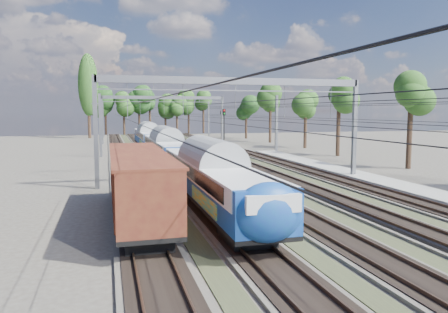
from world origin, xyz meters
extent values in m
cube|color=#47423A|center=(-9.00, 45.00, 0.07)|extent=(3.00, 130.00, 0.15)
cube|color=black|center=(-9.00, 45.00, 0.17)|extent=(2.50, 130.00, 0.06)
cube|color=#473326|center=(-9.72, 45.00, 0.27)|extent=(0.08, 130.00, 0.14)
cube|color=#473326|center=(-8.28, 45.00, 0.27)|extent=(0.08, 130.00, 0.14)
cube|color=#47423A|center=(-4.50, 45.00, 0.07)|extent=(3.00, 130.00, 0.15)
cube|color=black|center=(-4.50, 45.00, 0.17)|extent=(2.50, 130.00, 0.06)
cube|color=#473326|center=(-5.22, 45.00, 0.27)|extent=(0.08, 130.00, 0.14)
cube|color=#473326|center=(-3.78, 45.00, 0.27)|extent=(0.08, 130.00, 0.14)
cube|color=#47423A|center=(0.00, 45.00, 0.07)|extent=(3.00, 130.00, 0.15)
cube|color=black|center=(0.00, 45.00, 0.17)|extent=(2.50, 130.00, 0.06)
cube|color=#473326|center=(-0.72, 45.00, 0.27)|extent=(0.08, 130.00, 0.14)
cube|color=#473326|center=(0.72, 45.00, 0.27)|extent=(0.08, 130.00, 0.14)
cube|color=#47423A|center=(4.50, 45.00, 0.07)|extent=(3.00, 130.00, 0.15)
cube|color=black|center=(4.50, 45.00, 0.17)|extent=(2.50, 130.00, 0.06)
cube|color=#473326|center=(3.78, 45.00, 0.27)|extent=(0.08, 130.00, 0.14)
cube|color=#473326|center=(5.22, 45.00, 0.27)|extent=(0.08, 130.00, 0.14)
cube|color=#47423A|center=(9.00, 45.00, 0.07)|extent=(3.00, 130.00, 0.15)
cube|color=black|center=(9.00, 45.00, 0.17)|extent=(2.50, 130.00, 0.06)
cube|color=#473326|center=(8.28, 45.00, 0.27)|extent=(0.08, 130.00, 0.14)
cube|color=#473326|center=(9.72, 45.00, 0.27)|extent=(0.08, 130.00, 0.14)
cube|color=#323220|center=(-6.75, 45.00, 0.03)|extent=(1.10, 130.00, 0.05)
cube|color=#323220|center=(-2.25, 45.00, 0.03)|extent=(1.10, 130.00, 0.05)
cube|color=#323220|center=(2.25, 45.00, 0.03)|extent=(1.10, 130.00, 0.05)
cube|color=#323220|center=(6.75, 45.00, 0.03)|extent=(1.10, 130.00, 0.05)
cube|color=gray|center=(12.00, 20.00, 0.15)|extent=(3.00, 70.00, 0.30)
cube|color=slate|center=(-11.50, 30.00, 4.50)|extent=(0.35, 0.35, 9.00)
cube|color=slate|center=(11.50, 30.00, 4.50)|extent=(0.35, 0.35, 9.00)
cube|color=slate|center=(0.00, 30.00, 8.70)|extent=(23.00, 0.35, 0.60)
cube|color=slate|center=(-11.50, 78.00, 4.50)|extent=(0.35, 0.35, 9.00)
cube|color=slate|center=(11.50, 78.00, 4.50)|extent=(0.35, 0.35, 9.00)
cube|color=slate|center=(0.00, 78.00, 8.70)|extent=(23.00, 0.35, 0.60)
cube|color=slate|center=(-11.50, 55.00, 4.25)|extent=(0.35, 0.35, 8.50)
cube|color=slate|center=(-11.50, 100.00, 4.25)|extent=(0.35, 0.35, 8.50)
cube|color=slate|center=(13.80, 55.00, 4.25)|extent=(0.35, 0.35, 8.50)
cube|color=slate|center=(13.80, 100.00, 4.25)|extent=(0.35, 0.35, 8.50)
cylinder|color=black|center=(-9.00, 45.00, 5.50)|extent=(0.03, 130.00, 0.03)
cylinder|color=black|center=(-9.00, 45.00, 6.60)|extent=(0.03, 130.00, 0.03)
cylinder|color=black|center=(-4.50, 45.00, 5.50)|extent=(0.03, 130.00, 0.03)
cylinder|color=black|center=(-4.50, 45.00, 6.60)|extent=(0.03, 130.00, 0.03)
cylinder|color=black|center=(0.00, 45.00, 5.50)|extent=(0.03, 130.00, 0.03)
cylinder|color=black|center=(0.00, 45.00, 6.60)|extent=(0.03, 130.00, 0.03)
cylinder|color=black|center=(4.50, 45.00, 5.50)|extent=(0.03, 130.00, 0.03)
cylinder|color=black|center=(4.50, 45.00, 6.60)|extent=(0.03, 130.00, 0.03)
cylinder|color=black|center=(9.00, 45.00, 5.50)|extent=(0.03, 130.00, 0.03)
cylinder|color=black|center=(9.00, 45.00, 6.60)|extent=(0.03, 130.00, 0.03)
cylinder|color=black|center=(-13.29, 110.51, 3.21)|extent=(0.56, 0.56, 6.41)
sphere|color=#1B3A15|center=(-13.29, 110.51, 8.34)|extent=(5.02, 5.02, 5.02)
cylinder|color=black|center=(-9.88, 113.41, 3.54)|extent=(0.56, 0.56, 7.09)
sphere|color=#1B3A15|center=(-9.88, 113.41, 9.21)|extent=(5.38, 5.38, 5.38)
cylinder|color=black|center=(-6.27, 110.98, 3.13)|extent=(0.56, 0.56, 6.25)
sphere|color=#1B3A15|center=(-6.27, 110.98, 8.13)|extent=(4.55, 4.55, 4.55)
cylinder|color=black|center=(-2.89, 110.80, 2.93)|extent=(0.56, 0.56, 5.86)
sphere|color=#1B3A15|center=(-2.89, 110.80, 7.62)|extent=(4.30, 4.30, 4.30)
cylinder|color=black|center=(0.75, 113.72, 2.99)|extent=(0.56, 0.56, 5.98)
sphere|color=#1B3A15|center=(0.75, 113.72, 7.77)|extent=(4.46, 4.46, 4.46)
cylinder|color=black|center=(4.56, 110.33, 3.10)|extent=(0.56, 0.56, 6.21)
sphere|color=#1B3A15|center=(4.56, 110.33, 8.07)|extent=(4.15, 4.15, 4.15)
cylinder|color=black|center=(7.93, 111.01, 2.88)|extent=(0.56, 0.56, 5.75)
sphere|color=#1B3A15|center=(7.93, 111.01, 7.48)|extent=(4.72, 4.72, 4.72)
cylinder|color=black|center=(11.69, 110.29, 3.16)|extent=(0.56, 0.56, 6.33)
sphere|color=#1B3A15|center=(11.69, 110.29, 8.23)|extent=(4.88, 4.88, 4.88)
cylinder|color=black|center=(14.98, 112.77, 2.83)|extent=(0.56, 0.56, 5.66)
sphere|color=#1B3A15|center=(14.98, 112.77, 7.36)|extent=(4.70, 4.70, 4.70)
cylinder|color=black|center=(19.74, 30.66, 3.47)|extent=(0.56, 0.56, 6.94)
sphere|color=#1B3A15|center=(19.74, 30.66, 9.03)|extent=(3.37, 3.37, 3.37)
cylinder|color=black|center=(21.14, 47.28, 2.73)|extent=(0.56, 0.56, 5.47)
sphere|color=#1B3A15|center=(21.14, 47.28, 7.11)|extent=(4.46, 4.46, 4.46)
cylinder|color=black|center=(20.77, 60.26, 2.72)|extent=(0.56, 0.56, 5.43)
sphere|color=#1B3A15|center=(20.77, 60.26, 7.06)|extent=(3.85, 3.85, 3.85)
cylinder|color=black|center=(21.31, 73.82, 2.61)|extent=(0.56, 0.56, 5.21)
sphere|color=#1B3A15|center=(21.31, 73.82, 6.78)|extent=(4.54, 4.54, 4.54)
cylinder|color=black|center=(21.12, 88.53, 3.33)|extent=(0.56, 0.56, 6.66)
sphere|color=#1B3A15|center=(21.12, 88.53, 8.66)|extent=(3.40, 3.40, 3.40)
cylinder|color=black|center=(-14.50, 98.00, 8.00)|extent=(0.70, 0.70, 16.00)
ellipsoid|color=#2B4C19|center=(-14.50, 98.00, 12.00)|extent=(4.40, 4.40, 14.08)
cube|color=black|center=(-4.50, 13.00, 0.56)|extent=(2.05, 3.08, 0.82)
cube|color=black|center=(-4.50, 27.37, 0.56)|extent=(2.05, 3.08, 0.82)
cube|color=#0F4E8F|center=(-4.50, 20.19, 2.10)|extent=(2.87, 20.53, 1.95)
cube|color=silver|center=(-4.50, 20.19, 2.62)|extent=(2.96, 19.71, 0.98)
cube|color=black|center=(-3.01, 20.19, 2.62)|extent=(0.04, 17.45, 0.72)
cube|color=gold|center=(-4.50, 15.67, 1.59)|extent=(2.98, 5.75, 0.72)
cylinder|color=#949799|center=(-4.50, 20.19, 3.08)|extent=(2.92, 20.53, 2.92)
cube|color=black|center=(-4.50, 34.13, 0.56)|extent=(2.05, 3.08, 0.82)
cube|color=black|center=(-4.50, 48.50, 0.56)|extent=(2.05, 3.08, 0.82)
cube|color=#0F4E8F|center=(-4.50, 41.32, 2.10)|extent=(2.87, 20.53, 1.95)
cube|color=silver|center=(-4.50, 41.32, 2.62)|extent=(2.96, 19.71, 0.98)
cube|color=black|center=(-3.01, 41.32, 2.62)|extent=(0.04, 17.45, 0.72)
cube|color=gold|center=(-4.50, 36.80, 1.59)|extent=(2.98, 5.75, 0.72)
cylinder|color=#949799|center=(-4.50, 41.32, 3.08)|extent=(2.92, 20.53, 2.92)
cube|color=black|center=(-4.50, 55.26, 0.56)|extent=(2.05, 3.08, 0.82)
cube|color=black|center=(-4.50, 69.64, 0.56)|extent=(2.05, 3.08, 0.82)
cube|color=#0F4E8F|center=(-4.50, 62.45, 2.10)|extent=(2.87, 20.53, 1.95)
cube|color=silver|center=(-4.50, 62.45, 2.62)|extent=(2.96, 19.71, 0.98)
cube|color=black|center=(-3.01, 62.45, 2.62)|extent=(0.04, 17.45, 0.72)
cube|color=gold|center=(-4.50, 57.93, 1.59)|extent=(2.98, 5.75, 0.72)
cylinder|color=#949799|center=(-4.50, 62.45, 3.08)|extent=(2.92, 20.53, 2.92)
ellipsoid|color=#0F4E8F|center=(-4.50, 10.12, 2.16)|extent=(2.92, 1.60, 2.48)
cube|color=black|center=(-9.00, 13.37, 0.52)|extent=(2.08, 2.71, 0.73)
cube|color=black|center=(-9.00, 23.57, 0.52)|extent=(2.08, 2.71, 0.73)
cube|color=black|center=(-9.00, 18.47, 0.99)|extent=(2.81, 14.57, 0.21)
cube|color=#4D1B14|center=(-9.00, 18.47, 2.45)|extent=(2.81, 14.57, 2.71)
cube|color=#4D1B14|center=(-9.00, 18.47, 3.85)|extent=(3.02, 14.57, 0.12)
imported|color=black|center=(0.17, 48.89, 0.82)|extent=(0.51, 0.67, 1.65)
cylinder|color=black|center=(3.53, 46.91, 2.81)|extent=(0.16, 0.16, 5.62)
cube|color=black|center=(3.53, 46.91, 6.02)|extent=(0.46, 0.39, 0.79)
sphere|color=red|center=(3.53, 46.76, 6.24)|extent=(0.18, 0.18, 0.18)
sphere|color=#0C9919|center=(3.53, 46.76, 5.85)|extent=(0.18, 0.18, 0.18)
cylinder|color=black|center=(13.52, 86.52, 2.72)|extent=(0.15, 0.15, 5.45)
cube|color=black|center=(13.52, 86.52, 5.83)|extent=(0.39, 0.26, 0.76)
sphere|color=red|center=(13.52, 86.38, 6.05)|extent=(0.17, 0.17, 0.17)
sphere|color=#0C9919|center=(13.52, 86.38, 5.67)|extent=(0.17, 0.17, 0.17)
camera|label=1|loc=(-10.62, -5.88, 6.19)|focal=35.00mm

